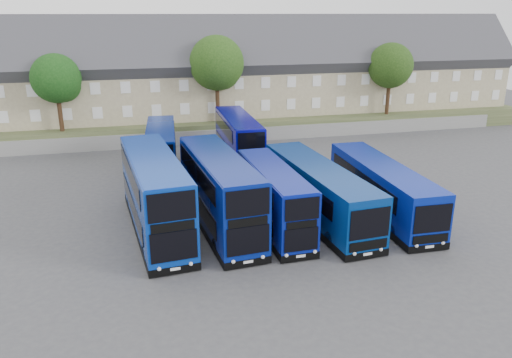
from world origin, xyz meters
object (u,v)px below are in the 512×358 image
object	(u,v)px
coach_east_a	(318,193)
tree_far	(406,58)
tree_mid	(218,65)
dd_front_left	(155,196)
dd_front_mid	(219,193)
tree_west	(58,80)
tree_east	(391,67)

from	to	relation	value
coach_east_a	tree_far	world-z (taller)	tree_far
tree_mid	dd_front_left	bearing A→B (deg)	-109.69
dd_front_left	dd_front_mid	bearing A→B (deg)	-10.33
tree_far	coach_east_a	bearing A→B (deg)	-128.06
coach_east_a	tree_west	bearing A→B (deg)	124.73
tree_mid	tree_east	distance (m)	20.02
tree_mid	coach_east_a	bearing A→B (deg)	-83.75
tree_west	dd_front_mid	bearing A→B (deg)	-62.67
dd_front_left	coach_east_a	bearing A→B (deg)	-7.61
tree_west	tree_east	world-z (taller)	tree_east
dd_front_left	tree_mid	world-z (taller)	tree_mid
dd_front_mid	tree_west	bearing A→B (deg)	112.72
dd_front_left	tree_east	bearing A→B (deg)	33.21
dd_front_left	dd_front_mid	distance (m)	4.06
coach_east_a	tree_east	xyz separation A→B (m)	(17.44, 22.93, 5.60)
tree_mid	tree_west	bearing A→B (deg)	-178.21
coach_east_a	tree_far	bearing A→B (deg)	47.67
tree_west	tree_far	distance (m)	42.58
tree_west	tree_east	xyz separation A→B (m)	(36.00, 0.00, 0.34)
tree_east	tree_far	distance (m)	9.23
tree_mid	tree_far	bearing A→B (deg)	14.04
dd_front_left	dd_front_mid	world-z (taller)	dd_front_left
tree_mid	tree_east	size ratio (longest dim) A/B	1.12
tree_east	dd_front_mid	bearing A→B (deg)	-136.62
tree_mid	dd_front_mid	bearing A→B (deg)	-100.16
dd_front_mid	tree_east	distance (m)	33.66
dd_front_left	tree_mid	size ratio (longest dim) A/B	1.37
tree_west	coach_east_a	bearing A→B (deg)	-51.00
dd_front_mid	coach_east_a	size ratio (longest dim) A/B	0.90
dd_front_mid	tree_west	world-z (taller)	tree_west
dd_front_mid	coach_east_a	world-z (taller)	dd_front_mid
tree_west	tree_far	size ratio (longest dim) A/B	0.88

